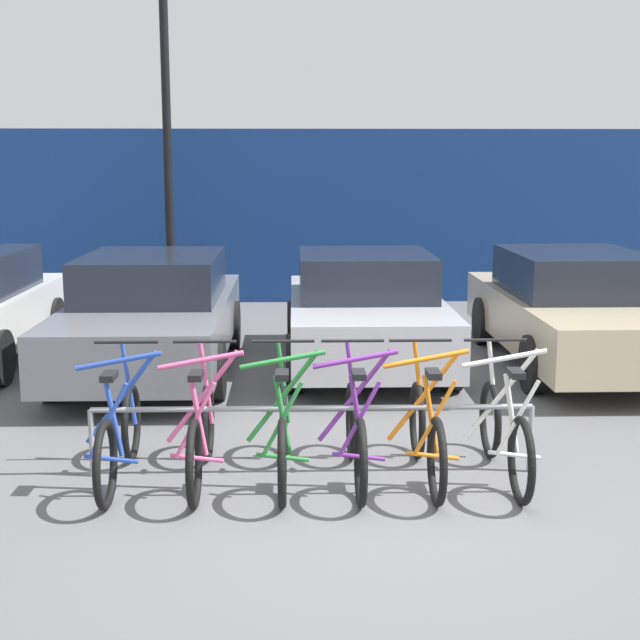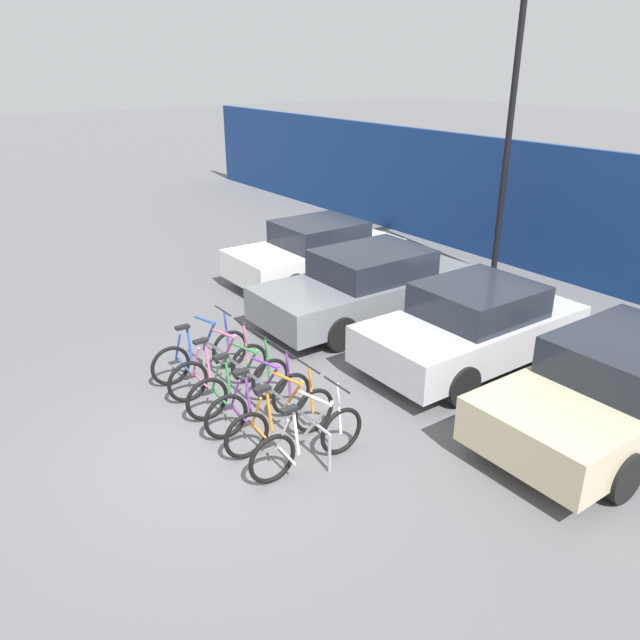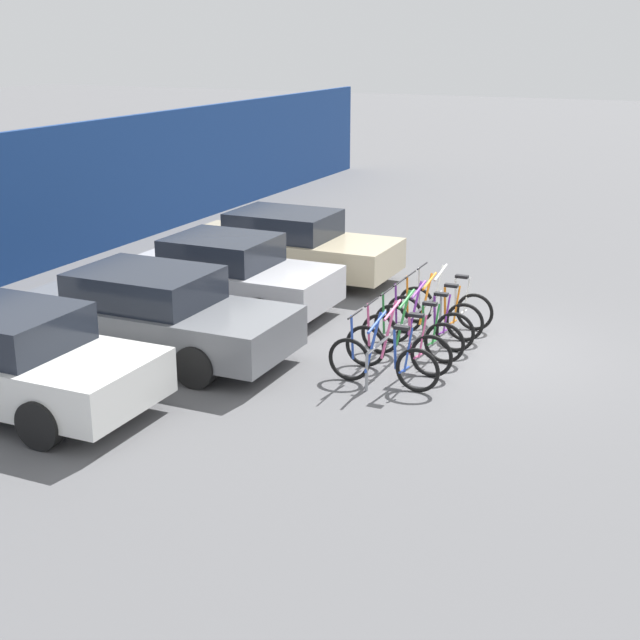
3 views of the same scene
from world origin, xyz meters
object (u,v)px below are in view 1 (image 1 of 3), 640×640
bicycle_pink (201,435)px  bicycle_orange (426,433)px  bicycle_blue (119,436)px  car_grey (152,314)px  bicycle_purple (356,434)px  bicycle_green (283,435)px  car_silver (365,311)px  car_beige (575,309)px  lamp_post (166,92)px  bike_rack (313,416)px  bicycle_white (505,433)px

bicycle_pink → bicycle_orange: bearing=2.2°
bicycle_blue → bicycle_orange: size_ratio=1.00×
car_grey → bicycle_purple: bearing=-60.0°
bicycle_green → car_grey: bearing=112.3°
bicycle_purple → bicycle_pink: bearing=176.8°
bicycle_purple → car_silver: (0.38, 3.90, 0.31)m
bicycle_orange → car_silver: 3.91m
bicycle_green → car_beige: car_beige is taller
bicycle_orange → lamp_post: bearing=108.6°
car_silver → lamp_post: size_ratio=0.61×
bicycle_green → bicycle_purple: 0.58m
bicycle_pink → car_grey: size_ratio=0.38×
bike_rack → car_grey: car_grey is taller
bike_rack → car_grey: 4.05m
bicycle_pink → lamp_post: lamp_post is taller
bicycle_pink → bicycle_blue: bearing=-177.8°
car_beige → bicycle_purple: bearing=-127.1°
car_grey → bicycle_pink: bearing=-75.7°
bicycle_pink → bicycle_green: same height
bicycle_green → car_silver: (0.96, 3.90, 0.31)m
bicycle_green → car_grey: size_ratio=0.38×
bicycle_orange → car_grey: size_ratio=0.38×
bicycle_blue → bicycle_white: (3.05, 0.00, 0.00)m
bicycle_green → car_grey: 4.10m
bicycle_pink → car_grey: car_grey is taller
bicycle_blue → bicycle_orange: 2.42m
bicycle_pink → bicycle_green: 0.64m
car_silver → car_beige: (2.60, 0.05, 0.00)m
bicycle_purple → car_silver: 3.93m
bicycle_purple → lamp_post: size_ratio=0.27×
bicycle_green → bicycle_white: 1.76m
bike_rack → bicycle_green: 0.30m
bike_rack → car_silver: car_silver is taller
bicycle_orange → car_grey: car_grey is taller
bicycle_orange → lamp_post: 9.12m
bicycle_orange → bicycle_white: same height
bicycle_green → bicycle_orange: (1.14, 0.00, 0.00)m
bicycle_white → lamp_post: (-3.70, 7.97, 3.19)m
bicycle_orange → car_silver: bearing=90.1°
bicycle_blue → bicycle_green: (1.29, 0.00, 0.00)m
bicycle_green → car_beige: size_ratio=0.38×
bicycle_white → car_silver: (-0.80, 3.90, 0.31)m
lamp_post → bike_rack: bearing=-74.5°
car_silver → bicycle_white: bearing=-78.4°
car_grey → car_silver: 2.56m
bicycle_pink → car_beige: bearing=45.4°
lamp_post → bicycle_white: bearing=-65.1°
car_grey → car_beige: 5.16m
bicycle_green → car_grey: (-1.60, 3.76, 0.31)m
bicycle_green → car_silver: bearing=75.5°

